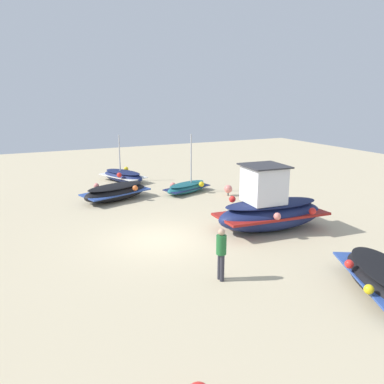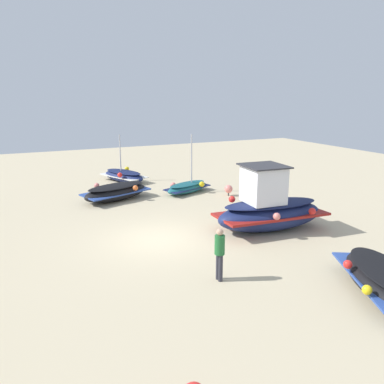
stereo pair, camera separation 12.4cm
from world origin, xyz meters
TOP-DOWN VIEW (x-y plane):
  - ground_plane at (0.00, 0.00)m, footprint 55.47×55.47m
  - fishing_boat_0 at (6.49, -4.30)m, footprint 2.13×3.25m
  - fishing_boat_1 at (11.13, -1.77)m, footprint 3.78×2.65m
  - fishing_boat_2 at (-0.91, -4.72)m, footprint 2.74×5.00m
  - fishing_boat_3 at (6.67, -0.09)m, footprint 2.71×4.14m
  - fishing_boat_4 at (-6.98, -4.41)m, footprint 4.31×3.23m
  - person_walking at (-4.19, -0.49)m, footprint 0.32×0.32m
  - mooring_buoy_0 at (4.85, -6.13)m, footprint 0.46×0.46m

SIDE VIEW (x-z plane):
  - ground_plane at x=0.00m, z-range 0.00..0.00m
  - fishing_boat_0 at x=6.49m, z-range -1.39..2.05m
  - fishing_boat_1 at x=11.13m, z-range -1.15..1.93m
  - mooring_buoy_0 at x=4.85m, z-range 0.08..0.70m
  - fishing_boat_4 at x=-6.98m, z-range -0.01..0.90m
  - fishing_boat_3 at x=6.67m, z-range -0.02..0.94m
  - fishing_boat_2 at x=-0.91m, z-range -0.49..2.39m
  - person_walking at x=-4.19m, z-range 0.13..1.84m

